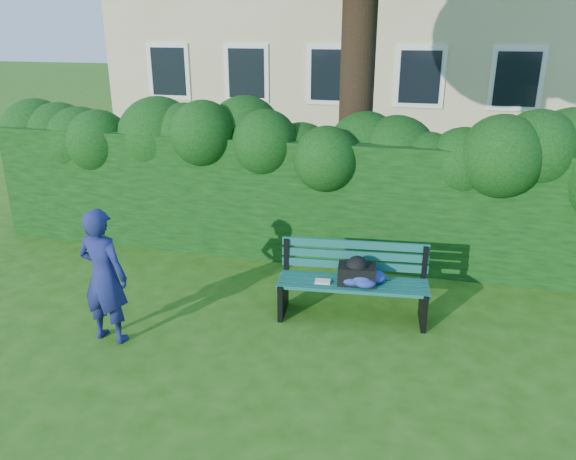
# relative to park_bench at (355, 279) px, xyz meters

# --- Properties ---
(ground) EXTENTS (80.00, 80.00, 0.00)m
(ground) POSITION_rel_park_bench_xyz_m (-0.89, -0.36, -0.50)
(ground) COLOR #275510
(ground) RESTS_ON ground
(hedge) EXTENTS (10.00, 1.00, 1.80)m
(hedge) POSITION_rel_park_bench_xyz_m (-0.89, 1.84, 0.40)
(hedge) COLOR black
(hedge) RESTS_ON ground
(park_bench) EXTENTS (1.81, 0.73, 0.89)m
(park_bench) POSITION_rel_park_bench_xyz_m (0.00, 0.00, 0.00)
(park_bench) COLOR #105449
(park_bench) RESTS_ON ground
(man_reading) EXTENTS (0.60, 0.42, 1.54)m
(man_reading) POSITION_rel_park_bench_xyz_m (-2.58, -1.18, 0.27)
(man_reading) COLOR navy
(man_reading) RESTS_ON ground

